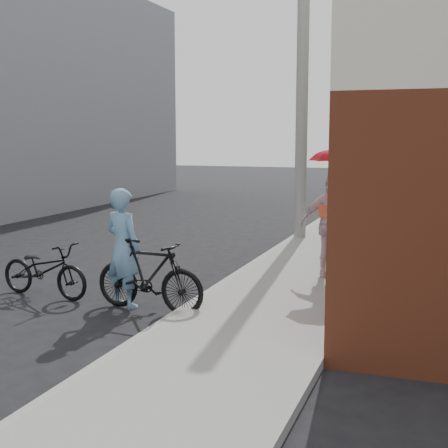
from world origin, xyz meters
The scene contains 11 objects.
ground centered at (0.00, 0.00, 0.00)m, with size 80.00×80.00×0.00m, color black.
sidewalk centered at (2.10, 2.00, 0.06)m, with size 2.20×24.00×0.12m, color gray.
curb centered at (0.94, 2.00, 0.06)m, with size 0.12×24.00×0.12m, color #9E9E99.
utility_pole centered at (1.10, 6.00, 3.50)m, with size 0.28×0.28×7.00m, color #9E9E99.
officer centered at (-0.08, -0.52, 0.89)m, with size 0.65×0.43×1.78m, color #6C9CC1.
bike_left centered at (-1.54, -0.43, 0.44)m, with size 0.58×1.67×0.88m, color black.
bike_right centered at (0.38, -0.61, 0.53)m, with size 0.50×1.76×1.06m, color black.
kimono_woman centered at (2.53, 2.09, 1.01)m, with size 1.05×0.44×1.79m, color beige.
parasol centered at (2.53, 2.09, 2.25)m, with size 0.77×0.77×0.68m, color red.
planter centered at (3.00, 2.67, 0.21)m, with size 0.35×0.35×0.18m, color black.
potted_plant centered at (3.00, 2.67, 0.64)m, with size 0.60×0.52×0.67m, color #295D25.
Camera 1 is at (4.39, -8.54, 2.55)m, focal length 50.00 mm.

